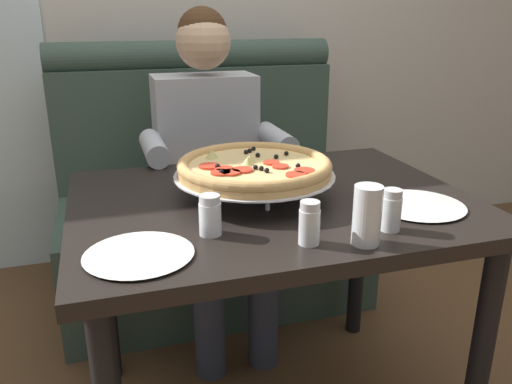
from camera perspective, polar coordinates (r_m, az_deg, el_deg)
booth_bench at (r=2.39m, az=-5.19°, el=-1.78°), size 1.31×0.78×1.13m
dining_table at (r=1.49m, az=1.75°, el=-4.35°), size 1.11×0.84×0.76m
diner_main at (r=2.03m, az=-4.95°, el=3.75°), size 0.54×0.64×1.27m
pizza at (r=1.45m, az=-0.20°, el=2.69°), size 0.45×0.45×0.12m
shaker_oregano at (r=1.27m, az=14.70°, el=-2.27°), size 0.05×0.05×0.10m
shaker_parmesan at (r=1.16m, az=5.92°, el=-3.75°), size 0.05×0.05×0.10m
shaker_pepper_flakes at (r=1.21m, az=-5.09°, el=-2.87°), size 0.05×0.05×0.10m
plate_near_left at (r=1.45m, az=17.45°, el=-1.19°), size 0.25×0.25×0.02m
plate_near_right at (r=1.14m, az=-12.83°, el=-6.46°), size 0.24×0.24×0.02m
drinking_glass at (r=1.17m, az=12.14°, el=-2.94°), size 0.06×0.06×0.14m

